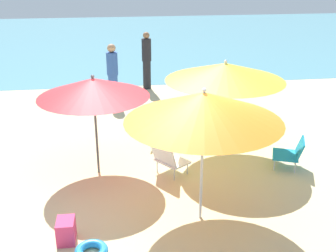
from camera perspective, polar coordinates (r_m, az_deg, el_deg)
ground_plane at (r=6.98m, az=-2.80°, el=-9.04°), size 40.00×40.00×0.00m
sea_water at (r=20.57m, az=-6.41°, el=11.53°), size 40.00×16.00×0.01m
umbrella_orange at (r=5.67m, az=4.81°, el=2.57°), size 2.15×2.15×1.98m
umbrella_yellow at (r=7.82m, az=7.66°, el=7.21°), size 2.19×2.19×1.86m
umbrella_red at (r=7.15m, az=-9.97°, el=5.09°), size 1.87×1.87×1.78m
beach_chair_a at (r=9.54m, az=7.29°, el=1.64°), size 0.72×0.76×0.60m
beach_chair_b at (r=7.98m, az=16.17°, el=-3.41°), size 0.68×0.66×0.56m
beach_chair_c at (r=8.74m, az=-1.30°, el=-0.10°), size 0.69×0.67×0.65m
beach_chair_d at (r=7.39m, az=-0.01°, el=-4.30°), size 0.72×0.73×0.63m
person_a at (r=12.29m, az=-2.87°, el=8.79°), size 0.27×0.27×1.63m
person_b at (r=11.09m, az=-7.43°, el=6.99°), size 0.29×0.29×1.55m
swim_ring at (r=5.77m, az=-10.21°, el=-16.16°), size 0.43×0.43×0.11m
beach_bag at (r=6.01m, az=-13.49°, el=-13.49°), size 0.24×0.32×0.32m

